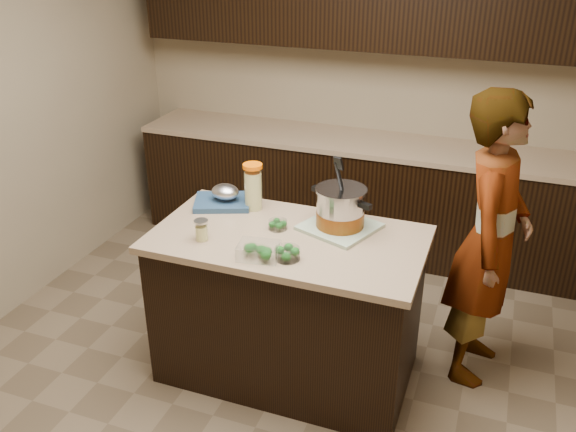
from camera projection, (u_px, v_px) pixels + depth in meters
name	position (u px, v px, depth m)	size (l,w,h in m)	color
ground_plane	(288.00, 369.00, 3.65)	(4.00, 4.00, 0.00)	brown
room_shell	(288.00, 85.00, 2.90)	(4.04, 4.04, 2.72)	tan
back_cabinets	(366.00, 134.00, 4.71)	(3.60, 0.63, 2.33)	black
island	(288.00, 306.00, 3.45)	(1.46, 0.81, 0.90)	black
dish_towel	(340.00, 227.00, 3.34)	(0.36, 0.36, 0.02)	#598156
stock_pot	(340.00, 210.00, 3.29)	(0.37, 0.36, 0.39)	#B7B7BC
lemonade_pitcher	(253.00, 188.00, 3.52)	(0.12, 0.12, 0.27)	#D1CD80
mason_jar	(202.00, 231.00, 3.20)	(0.08, 0.08, 0.12)	#D1CD80
broccoli_tub_left	(278.00, 225.00, 3.33)	(0.13, 0.13, 0.05)	silver
broccoli_tub_right	(287.00, 254.00, 3.03)	(0.14, 0.14, 0.06)	silver
broccoli_tub_rect	(259.00, 251.00, 3.04)	(0.23, 0.18, 0.07)	silver
blue_tray	(224.00, 198.00, 3.60)	(0.40, 0.36, 0.12)	navy
person	(490.00, 241.00, 3.32)	(0.62, 0.40, 1.69)	gray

